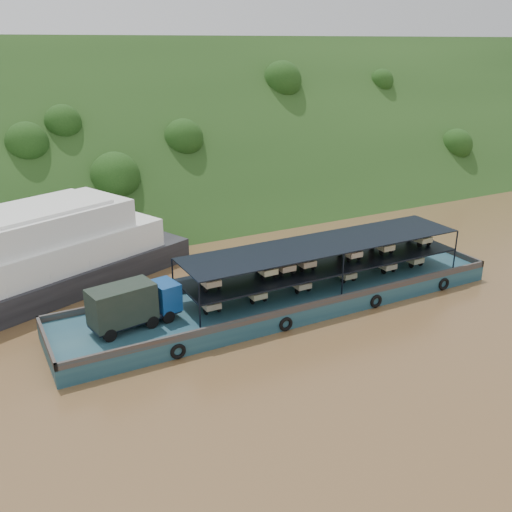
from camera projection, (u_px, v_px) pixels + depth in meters
name	position (u px, v px, depth m)	size (l,w,h in m)	color
ground	(297.00, 302.00, 44.54)	(160.00, 160.00, 0.00)	brown
hillside	(151.00, 198.00, 74.27)	(140.00, 28.00, 28.00)	#1A3413
cargo_barge	(277.00, 295.00, 43.17)	(35.00, 7.18, 4.54)	#143647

